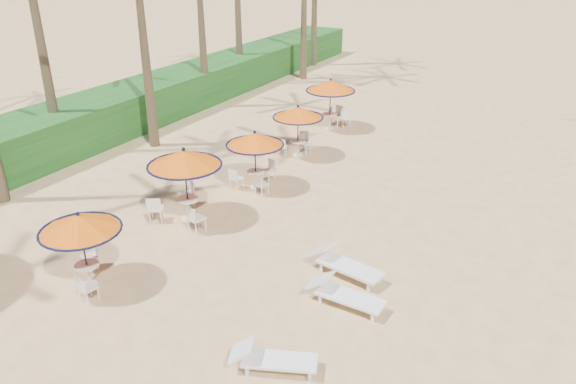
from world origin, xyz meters
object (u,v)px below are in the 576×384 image
Objects in this scene: station_1 at (183,167)px; lounger_far at (343,263)px; lounger_near at (270,358)px; station_4 at (332,92)px; station_0 at (80,230)px; station_3 at (298,118)px; lounger_mid at (343,293)px; station_2 at (255,146)px.

lounger_far is at bearing -5.18° from station_1.
lounger_near is (5.84, -4.58, -1.48)m from station_1.
station_0 is at bearing -89.84° from station_4.
station_4 is (-0.31, 3.87, 0.16)m from station_3.
station_1 reaches higher than lounger_far.
lounger_mid is at bearing -15.74° from station_1.
lounger_near is at bearing -77.73° from lounger_far.
station_0 is 6.79m from lounger_far.
lounger_far is (5.29, -7.24, -1.22)m from station_3.
station_2 reaches higher than lounger_near.
station_1 is 5.88m from lounger_far.
station_1 reaches higher than lounger_mid.
lounger_near is (5.72, -0.37, -1.33)m from station_0.
station_0 is at bearing -91.40° from station_3.
station_0 is at bearing -136.45° from lounger_far.
station_1 is 1.03× the size of station_4.
lounger_near is at bearing -55.90° from station_2.
station_1 is (-0.12, 4.20, 0.15)m from station_0.
lounger_mid is at bearing -55.45° from station_3.
lounger_mid is 1.36m from lounger_far.
lounger_far is at bearing -53.84° from station_3.
station_1 is 10.59m from station_4.
station_2 is at bearing -86.37° from station_3.
station_2 is at bearing 101.54° from lounger_near.
lounger_mid is (6.23, -1.76, -1.46)m from station_1.
lounger_far is (5.06, -3.66, -1.22)m from station_2.
station_0 is 1.00× the size of station_2.
station_4 reaches higher than station_2.
station_4 is 16.29m from lounger_near.
station_0 is 7.36m from station_2.
station_0 is 4.21m from station_1.
station_1 is 6.74m from station_3.
station_3 is at bearing 86.68° from station_1.
station_3 reaches higher than station_0.
lounger_near is 2.85m from lounger_mid.
station_2 is 1.12× the size of lounger_near.
station_1 is at bearing -93.32° from station_3.
station_1 reaches higher than station_4.
station_0 is 14.79m from station_4.
station_1 reaches higher than station_3.
station_4 is (0.08, 10.59, -0.05)m from station_1.
station_2 is 3.59m from station_3.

